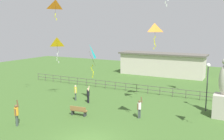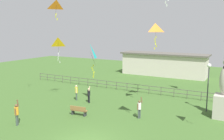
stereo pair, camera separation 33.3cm
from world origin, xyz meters
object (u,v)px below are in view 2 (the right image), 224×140
Objects in this scene: kite_5 at (90,53)px; statue_monument at (224,98)px; person_1 at (139,108)px; kite_7 at (58,43)px; person_3 at (76,92)px; kite_2 at (57,5)px; lamppost at (208,77)px; kite_1 at (224,43)px; person_0 at (89,94)px; kite_0 at (155,29)px; person_2 at (17,113)px; park_bench at (79,110)px.

statue_monument is at bearing 8.20° from kite_5.
person_1 is 0.68× the size of kite_7.
person_3 is 8.91m from kite_2.
person_3 is at bearing 85.98° from kite_2.
kite_7 reaches higher than person_3.
kite_1 is at bearing -74.65° from lamppost.
person_0 is (-12.28, -1.82, -0.81)m from statue_monument.
kite_5 is (-5.49, -3.13, -2.30)m from kite_0.
kite_0 reaches higher than statue_monument.
kite_5 is (0.18, 0.07, 4.18)m from person_0.
person_0 is 0.99× the size of person_1.
person_0 is 13.89m from kite_1.
person_2 is 0.71× the size of kite_1.
park_bench is at bearing -153.71° from statue_monument.
kite_2 is at bearing -175.76° from person_1.
statue_monument is 16.63m from kite_2.
person_0 is 0.99× the size of kite_2.
person_2 is 0.79× the size of kite_0.
lamppost is 2.21× the size of person_2.
kite_1 reaches higher than person_0.
kite_5 is (-10.65, -2.84, 1.88)m from lamppost.
park_bench is 10.59m from kite_0.
kite_7 is at bearing 171.02° from person_1.
person_1 is (-6.08, -3.48, -0.80)m from statue_monument.
kite_5 reaches higher than statue_monument.
kite_5 is at bearing -171.80° from statue_monument.
person_2 is at bearing -160.74° from kite_1.
kite_5 reaches higher than person_3.
kite_2 is (-8.04, -0.60, 8.59)m from person_1.
person_0 is at bearing 167.18° from kite_1.
kite_0 is at bearing 22.62° from person_3.
kite_7 is at bearing -160.62° from kite_0.
park_bench is at bearing -50.71° from person_3.
kite_1 is 1.04× the size of kite_7.
person_2 is (-1.46, -7.66, 0.10)m from person_0.
park_bench is at bearing -145.56° from lamppost.
lamppost is 11.45m from person_0.
person_0 is at bearing 111.05° from park_bench.
statue_monument is at bearing 8.42° from person_0.
person_2 is at bearing -101.95° from kite_5.
park_bench is 0.77× the size of person_2.
statue_monument is 1.52× the size of kite_5.
person_2 is 7.82m from person_3.
statue_monument is at bearing 6.82° from kite_7.
person_0 is 6.42m from person_1.
kite_2 reaches higher than person_3.
person_1 is 8.11m from kite_0.
kite_1 is (12.40, -2.82, 5.58)m from person_0.
kite_2 reaches higher than person_2.
park_bench is 4.83m from person_3.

